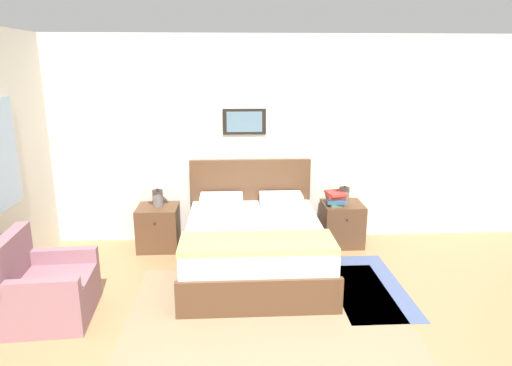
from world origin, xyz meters
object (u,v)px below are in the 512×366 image
object	(u,v)px
nightstand_by_door	(342,224)
table_lamp_by_door	(345,179)
nightstand_near_window	(158,227)
bed	(254,245)
armchair	(45,290)
table_lamp_near_window	(157,181)

from	to	relation	value
nightstand_by_door	table_lamp_by_door	size ratio (longest dim) A/B	1.14
nightstand_near_window	nightstand_by_door	bearing A→B (deg)	0.00
bed	nightstand_by_door	world-z (taller)	bed
armchair	nightstand_near_window	xyz separation A→B (m)	(0.78, 1.59, 0.00)
armchair	nightstand_near_window	world-z (taller)	armchair
armchair	table_lamp_near_window	size ratio (longest dim) A/B	1.71
bed	armchair	distance (m)	2.12
bed	table_lamp_near_window	size ratio (longest dim) A/B	4.10
nightstand_near_window	bed	bearing A→B (deg)	-31.62
nightstand_by_door	table_lamp_near_window	distance (m)	2.38
nightstand_by_door	table_lamp_near_window	bearing A→B (deg)	179.30
nightstand_near_window	table_lamp_near_window	distance (m)	0.59
table_lamp_near_window	table_lamp_by_door	xyz separation A→B (m)	(2.33, 0.00, 0.00)
nightstand_near_window	table_lamp_near_window	size ratio (longest dim) A/B	1.14
table_lamp_near_window	table_lamp_by_door	world-z (taller)	same
armchair	nightstand_near_window	size ratio (longest dim) A/B	1.50
bed	table_lamp_near_window	world-z (taller)	bed
table_lamp_by_door	nightstand_by_door	bearing A→B (deg)	-118.84
table_lamp_near_window	nightstand_by_door	bearing A→B (deg)	-0.70
bed	nightstand_by_door	distance (m)	1.36
armchair	table_lamp_near_window	bearing A→B (deg)	150.64
nightstand_by_door	table_lamp_near_window	xyz separation A→B (m)	(-2.31, 0.03, 0.59)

